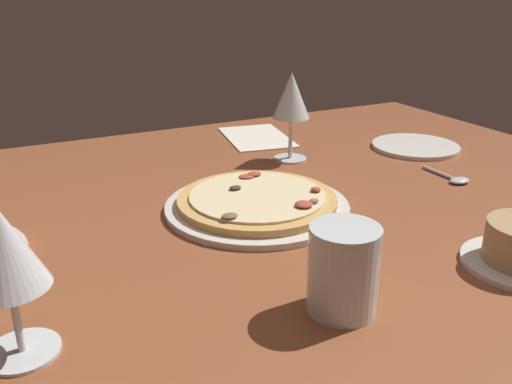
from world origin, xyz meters
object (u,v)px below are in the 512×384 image
paper_menu (257,137)px  spoon (454,179)px  wine_glass_near (291,98)px  side_plate (415,146)px  pizza_main (255,202)px  wine_glass_far (4,254)px  water_glass (343,276)px

paper_menu → spoon: bearing=124.4°
wine_glass_near → side_plate: size_ratio=0.95×
pizza_main → side_plate: (-46.88, -14.43, -0.73)cm
pizza_main → spoon: 39.10cm
pizza_main → spoon: pizza_main is taller
pizza_main → side_plate: pizza_main is taller
wine_glass_near → spoon: wine_glass_near is taller
pizza_main → paper_menu: (-19.50, -37.89, -1.03)cm
spoon → pizza_main: bearing=-6.9°
paper_menu → wine_glass_far: bearing=56.7°
side_plate → wine_glass_far: bearing=23.5°
side_plate → water_glass: bearing=40.9°
wine_glass_near → side_plate: (-28.68, 5.63, -12.27)cm
wine_glass_near → water_glass: size_ratio=1.76×
wine_glass_far → wine_glass_near: wine_glass_near is taller
side_plate → spoon: spoon is taller
paper_menu → spoon: (-19.31, 42.63, 0.31)cm
pizza_main → water_glass: (4.28, 29.93, 3.16)cm
pizza_main → spoon: bearing=173.1°
wine_glass_far → spoon: bearing=-167.2°
pizza_main → wine_glass_near: bearing=-132.2°
wine_glass_far → paper_menu: (-56.44, -59.86, -10.97)cm
pizza_main → wine_glass_far: wine_glass_far is taller
side_plate → wine_glass_near: bearing=-11.1°
wine_glass_far → paper_menu: wine_glass_far is taller
wine_glass_near → spoon: size_ratio=1.68×
pizza_main → water_glass: 30.40cm
wine_glass_far → side_plate: bearing=-156.5°
side_plate → paper_menu: bearing=-40.6°
water_glass → side_plate: water_glass is taller
wine_glass_near → water_glass: bearing=65.8°
paper_menu → spoon: spoon is taller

